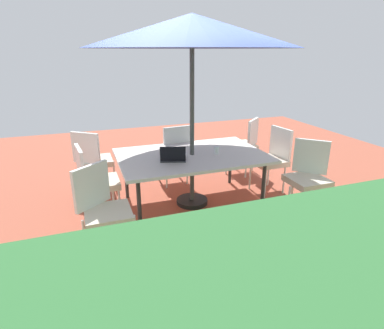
{
  "coord_description": "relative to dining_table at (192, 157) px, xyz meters",
  "views": [
    {
      "loc": [
        1.39,
        3.88,
        2.06
      ],
      "look_at": [
        0.0,
        0.0,
        0.59
      ],
      "focal_mm": 29.87,
      "sensor_mm": 36.0,
      "label": 1
    }
  ],
  "objects": [
    {
      "name": "ground_plane",
      "position": [
        0.0,
        0.0,
        -0.7
      ],
      "size": [
        10.0,
        10.0,
        0.02
      ],
      "primitive_type": "cube",
      "color": "#9E4C38"
    },
    {
      "name": "dining_table",
      "position": [
        0.0,
        0.0,
        0.0
      ],
      "size": [
        1.98,
        1.29,
        0.73
      ],
      "color": "silver",
      "rests_on": "ground_plane"
    },
    {
      "name": "patio_umbrella",
      "position": [
        0.0,
        0.0,
        1.58
      ],
      "size": [
        2.62,
        2.62,
        2.48
      ],
      "color": "#4C4C4C",
      "rests_on": "ground_plane"
    },
    {
      "name": "chair_southeast",
      "position": [
        1.26,
        -0.83,
        -0.14
      ],
      "size": [
        0.58,
        0.58,
        0.98
      ],
      "rotation": [
        0.0,
        0.0,
        5.62
      ],
      "color": "beige",
      "rests_on": "ground_plane"
    },
    {
      "name": "chair_west",
      "position": [
        -1.28,
        -0.01,
        -0.14
      ],
      "size": [
        0.48,
        0.47,
        0.98
      ],
      "rotation": [
        0.0,
        0.0,
        1.69
      ],
      "color": "beige",
      "rests_on": "ground_plane"
    },
    {
      "name": "chair_east",
      "position": [
        1.29,
        0.02,
        -0.14
      ],
      "size": [
        0.48,
        0.47,
        0.98
      ],
      "rotation": [
        0.0,
        0.0,
        4.83
      ],
      "color": "beige",
      "rests_on": "ground_plane"
    },
    {
      "name": "chair_northeast",
      "position": [
        1.26,
        0.83,
        -0.14
      ],
      "size": [
        0.58,
        0.58,
        0.98
      ],
      "rotation": [
        0.0,
        0.0,
        3.8
      ],
      "color": "beige",
      "rests_on": "ground_plane"
    },
    {
      "name": "chair_south",
      "position": [
        0.03,
        -0.78,
        -0.14
      ],
      "size": [
        0.47,
        0.48,
        0.98
      ],
      "rotation": [
        0.0,
        0.0,
        0.1
      ],
      "color": "beige",
      "rests_on": "ground_plane"
    },
    {
      "name": "chair_northwest",
      "position": [
        -1.31,
        0.79,
        -0.14
      ],
      "size": [
        0.59,
        0.59,
        0.98
      ],
      "rotation": [
        0.0,
        0.0,
        2.38
      ],
      "color": "beige",
      "rests_on": "ground_plane"
    },
    {
      "name": "chair_southwest",
      "position": [
        -1.25,
        -0.82,
        -0.14
      ],
      "size": [
        0.59,
        0.59,
        0.98
      ],
      "rotation": [
        0.0,
        0.0,
        0.74
      ],
      "color": "beige",
      "rests_on": "ground_plane"
    },
    {
      "name": "laptop",
      "position": [
        0.32,
        0.18,
        0.09
      ],
      "size": [
        0.38,
        0.34,
        0.21
      ],
      "rotation": [
        0.0,
        0.0,
        -0.33
      ],
      "color": "#2D2D33",
      "rests_on": "dining_table"
    },
    {
      "name": "cup",
      "position": [
        -0.32,
        0.09,
        0.1
      ],
      "size": [
        0.07,
        0.07,
        0.11
      ],
      "primitive_type": "cylinder",
      "color": "white",
      "rests_on": "dining_table"
    }
  ]
}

